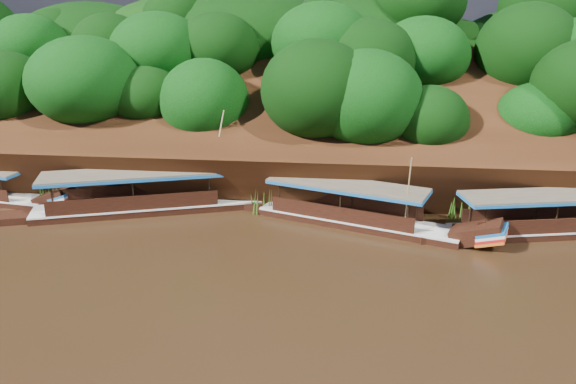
% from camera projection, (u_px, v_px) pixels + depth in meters
% --- Properties ---
extents(ground, '(160.00, 160.00, 0.00)m').
position_uv_depth(ground, '(345.00, 280.00, 27.81)').
color(ground, black).
rests_on(ground, ground).
extents(riverbank, '(120.00, 30.06, 19.40)m').
position_uv_depth(riverbank, '(350.00, 139.00, 48.62)').
color(riverbank, black).
rests_on(riverbank, ground).
extents(boat_0, '(15.47, 5.31, 6.11)m').
position_uv_depth(boat_0, '(570.00, 224.00, 33.37)').
color(boat_0, black).
rests_on(boat_0, ground).
extents(boat_1, '(14.74, 6.92, 5.51)m').
position_uv_depth(boat_1, '(370.00, 218.00, 34.25)').
color(boat_1, black).
rests_on(boat_1, ground).
extents(boat_2, '(17.15, 7.72, 6.97)m').
position_uv_depth(boat_2, '(163.00, 201.00, 37.10)').
color(boat_2, black).
rests_on(boat_2, ground).
extents(reeds, '(47.63, 2.46, 2.16)m').
position_uv_depth(reeds, '(297.00, 197.00, 36.90)').
color(reeds, '#2F5C17').
rests_on(reeds, ground).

